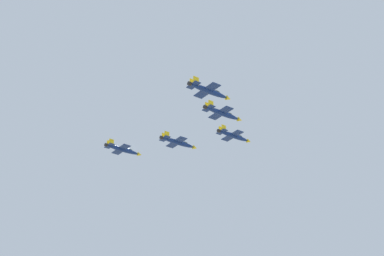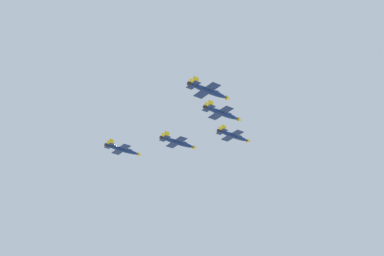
% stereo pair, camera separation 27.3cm
% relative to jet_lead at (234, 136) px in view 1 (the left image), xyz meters
% --- Properties ---
extents(jet_lead, '(13.70, 12.41, 3.44)m').
position_rel_jet_lead_xyz_m(jet_lead, '(0.00, 0.00, 0.00)').
color(jet_lead, navy).
extents(jet_left_wingman, '(14.34, 12.52, 3.55)m').
position_rel_jet_lead_xyz_m(jet_left_wingman, '(-21.19, 0.28, -1.86)').
color(jet_left_wingman, navy).
extents(jet_right_wingman, '(14.29, 12.92, 3.58)m').
position_rel_jet_lead_xyz_m(jet_right_wingman, '(-3.69, -20.87, -1.61)').
color(jet_right_wingman, navy).
extents(jet_left_outer, '(13.67, 12.06, 3.39)m').
position_rel_jet_lead_xyz_m(jet_left_outer, '(-42.38, 0.56, -3.95)').
color(jet_left_outer, navy).
extents(jet_right_outer, '(14.31, 12.85, 3.58)m').
position_rel_jet_lead_xyz_m(jet_right_outer, '(-7.38, -41.74, -4.90)').
color(jet_right_outer, navy).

